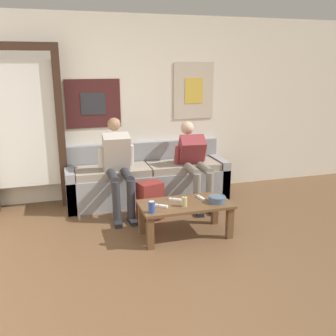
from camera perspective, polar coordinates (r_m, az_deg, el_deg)
The scene contains 14 objects.
ground_plane at distance 3.35m, azimuth 3.88°, elevation -18.91°, with size 18.00×18.00×0.00m, color brown.
wall_back at distance 5.44m, azimuth -6.04°, elevation 9.02°, with size 10.00×0.07×2.55m.
door_frame at distance 5.16m, azimuth -21.20°, elevation 6.82°, with size 1.00×0.10×2.15m.
couch at distance 5.36m, azimuth -3.14°, elevation -1.79°, with size 2.27×0.67×0.79m.
coffee_table at distance 4.23m, azimuth 2.62°, elevation -6.29°, with size 1.02×0.52×0.39m.
person_seated_adult at distance 4.84m, azimuth -7.64°, elevation 0.77°, with size 0.47×0.85×1.22m.
person_seated_teen at distance 5.15m, azimuth 3.98°, elevation 1.33°, with size 0.47×0.96×1.11m.
backpack at distance 4.71m, azimuth -2.69°, elevation -5.11°, with size 0.33×0.31×0.48m.
ceramic_bowl at distance 4.25m, azimuth 7.48°, elevation -4.67°, with size 0.20×0.20×0.07m.
pillar_candle at distance 4.09m, azimuth 2.52°, elevation -5.16°, with size 0.06×0.06×0.12m.
drink_can_blue at distance 3.93m, azimuth -2.52°, elevation -5.95°, with size 0.07×0.07×0.12m.
game_controller_near_left at distance 4.27m, azimuth 1.12°, elevation -4.83°, with size 0.14×0.10×0.03m.
game_controller_near_right at distance 4.34m, azimuth 5.04°, elevation -4.55°, with size 0.06×0.15×0.03m.
game_controller_far_center at distance 4.09m, azimuth -1.01°, elevation -5.80°, with size 0.13×0.12×0.03m.
Camera 1 is at (-0.99, -2.57, 1.90)m, focal length 40.00 mm.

